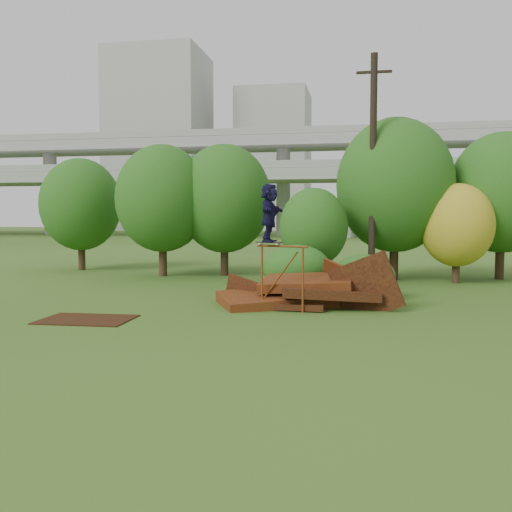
% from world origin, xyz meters
% --- Properties ---
extents(ground, '(240.00, 240.00, 0.00)m').
position_xyz_m(ground, '(0.00, 0.00, 0.00)').
color(ground, '#2D5116').
rests_on(ground, ground).
extents(scrap_pile, '(5.93, 3.67, 2.28)m').
position_xyz_m(scrap_pile, '(0.46, 3.12, 0.39)').
color(scrap_pile, '#3F150B').
rests_on(scrap_pile, ground).
extents(grind_rail, '(1.57, 0.62, 1.92)m').
position_xyz_m(grind_rail, '(-0.03, 2.02, 1.26)').
color(grind_rail, brown).
rests_on(grind_rail, ground).
extents(skateboard, '(0.84, 0.48, 0.08)m').
position_xyz_m(skateboard, '(-0.43, 2.16, 1.99)').
color(skateboard, black).
rests_on(skateboard, grind_rail).
extents(skater, '(0.62, 1.62, 1.72)m').
position_xyz_m(skater, '(-0.43, 2.16, 2.87)').
color(skater, '#141136').
rests_on(skater, skateboard).
extents(flat_plate, '(2.44, 1.78, 0.03)m').
position_xyz_m(flat_plate, '(-4.95, -0.44, 0.01)').
color(flat_plate, black).
rests_on(flat_plate, ground).
extents(tree_0, '(4.28, 4.28, 6.04)m').
position_xyz_m(tree_0, '(-6.82, 10.62, 3.57)').
color(tree_0, black).
rests_on(tree_0, ground).
extents(tree_1, '(4.39, 4.39, 6.10)m').
position_xyz_m(tree_1, '(-4.10, 11.47, 3.57)').
color(tree_1, black).
rests_on(tree_1, ground).
extents(tree_2, '(2.78, 2.78, 3.92)m').
position_xyz_m(tree_2, '(0.29, 8.76, 2.31)').
color(tree_2, black).
rests_on(tree_2, ground).
extents(tree_3, '(5.05, 5.05, 7.00)m').
position_xyz_m(tree_3, '(3.60, 11.08, 4.09)').
color(tree_3, black).
rests_on(tree_3, ground).
extents(tree_4, '(2.98, 2.98, 4.12)m').
position_xyz_m(tree_4, '(6.06, 10.20, 2.40)').
color(tree_4, black).
rests_on(tree_4, ground).
extents(tree_5, '(4.57, 4.57, 6.42)m').
position_xyz_m(tree_5, '(8.18, 12.13, 3.79)').
color(tree_5, black).
rests_on(tree_5, ground).
extents(tree_6, '(4.10, 4.10, 5.72)m').
position_xyz_m(tree_6, '(-11.97, 12.70, 3.36)').
color(tree_6, black).
rests_on(tree_6, ground).
extents(shrub_left, '(2.50, 2.31, 1.73)m').
position_xyz_m(shrub_left, '(-0.10, 6.30, 0.87)').
color(shrub_left, '#295216').
rests_on(shrub_left, ground).
extents(shrub_right, '(2.12, 1.94, 1.50)m').
position_xyz_m(shrub_right, '(2.30, 4.94, 0.75)').
color(shrub_right, '#295216').
rests_on(shrub_right, ground).
extents(utility_pole, '(1.40, 0.28, 9.24)m').
position_xyz_m(utility_pole, '(2.62, 9.23, 4.69)').
color(utility_pole, black).
rests_on(utility_pole, ground).
extents(freeway_overpass, '(160.00, 15.00, 13.70)m').
position_xyz_m(freeway_overpass, '(0.00, 62.92, 10.32)').
color(freeway_overpass, gray).
rests_on(freeway_overpass, ground).
extents(building_left, '(18.00, 16.00, 35.00)m').
position_xyz_m(building_left, '(-38.00, 95.00, 17.50)').
color(building_left, '#9E9E99').
rests_on(building_left, ground).
extents(building_right, '(14.00, 14.00, 28.00)m').
position_xyz_m(building_right, '(-16.00, 102.00, 14.00)').
color(building_right, '#9E9E99').
rests_on(building_right, ground).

